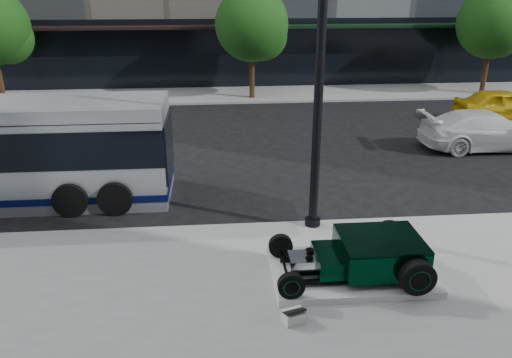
{
  "coord_description": "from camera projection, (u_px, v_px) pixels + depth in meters",
  "views": [
    {
      "loc": [
        -1.1,
        -13.71,
        6.08
      ],
      "look_at": [
        -0.05,
        -1.6,
        1.2
      ],
      "focal_mm": 35.0,
      "sensor_mm": 36.0,
      "label": 1
    }
  ],
  "objects": [
    {
      "name": "ground",
      "position": [
        253.0,
        196.0,
        15.03
      ],
      "size": [
        120.0,
        120.0,
        0.0
      ],
      "primitive_type": "plane",
      "color": "black",
      "rests_on": "ground"
    },
    {
      "name": "lamppost",
      "position": [
        318.0,
        98.0,
        11.78
      ],
      "size": [
        0.4,
        0.4,
        7.25
      ],
      "color": "black",
      "rests_on": "sidewalk_near"
    },
    {
      "name": "info_plaque",
      "position": [
        294.0,
        316.0,
        9.31
      ],
      "size": [
        0.47,
        0.4,
        0.31
      ],
      "color": "silver",
      "rests_on": "sidewalk_near"
    },
    {
      "name": "hot_rod",
      "position": [
        369.0,
        254.0,
        10.51
      ],
      "size": [
        3.22,
        2.0,
        0.81
      ],
      "color": "black",
      "rests_on": "display_plinth"
    },
    {
      "name": "sidewalk_far",
      "position": [
        233.0,
        95.0,
        27.96
      ],
      "size": [
        70.0,
        4.0,
        0.12
      ],
      "primitive_type": "cube",
      "color": "gray",
      "rests_on": "ground"
    },
    {
      "name": "white_sedan",
      "position": [
        486.0,
        130.0,
        19.01
      ],
      "size": [
        5.04,
        2.1,
        1.46
      ],
      "primitive_type": "imported",
      "rotation": [
        0.0,
        0.0,
        1.56
      ],
      "color": "white",
      "rests_on": "ground"
    },
    {
      "name": "yellow_taxi",
      "position": [
        505.0,
        105.0,
        22.69
      ],
      "size": [
        4.44,
        1.94,
        1.49
      ],
      "primitive_type": "imported",
      "rotation": [
        0.0,
        0.0,
        1.53
      ],
      "color": "gold",
      "rests_on": "ground"
    },
    {
      "name": "street_trees",
      "position": [
        255.0,
        27.0,
        25.81
      ],
      "size": [
        29.8,
        3.8,
        5.7
      ],
      "color": "black",
      "rests_on": "sidewalk_far"
    },
    {
      "name": "display_plinth",
      "position": [
        352.0,
        275.0,
        10.67
      ],
      "size": [
        3.4,
        1.8,
        0.15
      ],
      "primitive_type": "cube",
      "color": "silver",
      "rests_on": "sidewalk_near"
    }
  ]
}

